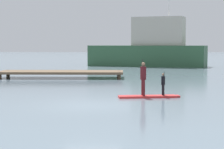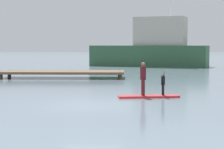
% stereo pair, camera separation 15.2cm
% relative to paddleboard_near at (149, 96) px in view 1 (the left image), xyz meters
% --- Properties ---
extents(ground_plane, '(240.00, 240.00, 0.00)m').
position_rel_paddleboard_near_xyz_m(ground_plane, '(-2.61, -2.67, -0.05)').
color(ground_plane, slate).
extents(paddleboard_near, '(3.05, 1.01, 0.10)m').
position_rel_paddleboard_near_xyz_m(paddleboard_near, '(0.00, 0.00, 0.00)').
color(paddleboard_near, red).
rests_on(paddleboard_near, ground).
extents(paddler_adult, '(0.32, 0.51, 1.76)m').
position_rel_paddleboard_near_xyz_m(paddler_adult, '(-0.28, -0.03, 0.98)').
color(paddler_adult, '#4C1419').
rests_on(paddler_adult, paddleboard_near).
extents(paddler_child_solo, '(0.21, 0.39, 1.16)m').
position_rel_paddleboard_near_xyz_m(paddler_child_solo, '(0.70, 0.08, 0.66)').
color(paddler_child_solo, black).
rests_on(paddler_child_solo, paddleboard_near).
extents(fishing_boat_white_large, '(14.12, 7.58, 13.74)m').
position_rel_paddleboard_near_xyz_m(fishing_boat_white_large, '(2.00, 28.99, 2.06)').
color(fishing_boat_white_large, '#2D5638').
rests_on(fishing_boat_white_large, ground).
extents(floating_dock, '(9.50, 2.89, 0.54)m').
position_rel_paddleboard_near_xyz_m(floating_dock, '(-6.01, 11.71, 0.39)').
color(floating_dock, brown).
rests_on(floating_dock, ground).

